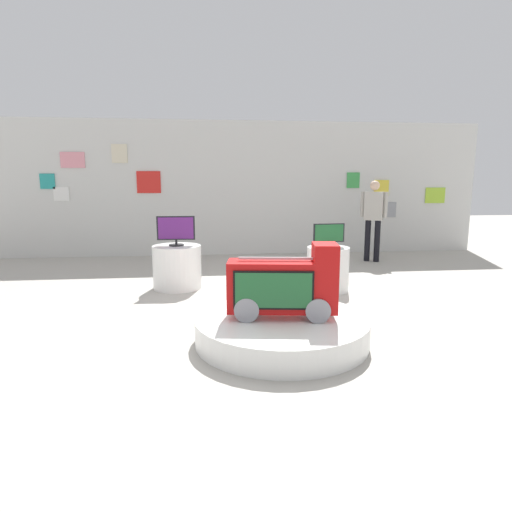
{
  "coord_description": "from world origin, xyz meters",
  "views": [
    {
      "loc": [
        -0.45,
        -4.8,
        1.72
      ],
      "look_at": [
        0.07,
        0.0,
        0.86
      ],
      "focal_mm": 29.88,
      "sensor_mm": 36.0,
      "label": 1
    }
  ],
  "objects_px": {
    "novelty_firetruck_tv": "(284,288)",
    "tv_on_center_rear": "(329,234)",
    "display_pedestal_left_rear": "(177,267)",
    "shopper_browsing_near_truck": "(373,215)",
    "main_display_pedestal": "(281,329)",
    "display_pedestal_center_rear": "(328,269)",
    "tv_on_left_rear": "(176,230)"
  },
  "relations": [
    {
      "from": "tv_on_left_rear",
      "to": "shopper_browsing_near_truck",
      "type": "height_order",
      "value": "shopper_browsing_near_truck"
    },
    {
      "from": "novelty_firetruck_tv",
      "to": "shopper_browsing_near_truck",
      "type": "relative_size",
      "value": 0.69
    },
    {
      "from": "novelty_firetruck_tv",
      "to": "display_pedestal_center_rear",
      "type": "height_order",
      "value": "novelty_firetruck_tv"
    },
    {
      "from": "main_display_pedestal",
      "to": "tv_on_center_rear",
      "type": "relative_size",
      "value": 3.75
    },
    {
      "from": "main_display_pedestal",
      "to": "tv_on_left_rear",
      "type": "relative_size",
      "value": 3.1
    },
    {
      "from": "tv_on_left_rear",
      "to": "display_pedestal_center_rear",
      "type": "height_order",
      "value": "tv_on_left_rear"
    },
    {
      "from": "tv_on_left_rear",
      "to": "shopper_browsing_near_truck",
      "type": "bearing_deg",
      "value": 25.37
    },
    {
      "from": "display_pedestal_left_rear",
      "to": "display_pedestal_center_rear",
      "type": "xyz_separation_m",
      "value": [
        2.36,
        -0.42,
        0.0
      ]
    },
    {
      "from": "main_display_pedestal",
      "to": "shopper_browsing_near_truck",
      "type": "distance_m",
      "value": 5.2
    },
    {
      "from": "tv_on_left_rear",
      "to": "display_pedestal_left_rear",
      "type": "bearing_deg",
      "value": 91.77
    },
    {
      "from": "shopper_browsing_near_truck",
      "to": "novelty_firetruck_tv",
      "type": "bearing_deg",
      "value": -121.42
    },
    {
      "from": "shopper_browsing_near_truck",
      "to": "display_pedestal_left_rear",
      "type": "bearing_deg",
      "value": -154.68
    },
    {
      "from": "novelty_firetruck_tv",
      "to": "tv_on_center_rear",
      "type": "xyz_separation_m",
      "value": [
        1.06,
        2.07,
        0.3
      ]
    },
    {
      "from": "display_pedestal_left_rear",
      "to": "display_pedestal_center_rear",
      "type": "bearing_deg",
      "value": -10.02
    },
    {
      "from": "display_pedestal_left_rear",
      "to": "tv_on_left_rear",
      "type": "xyz_separation_m",
      "value": [
        0.0,
        -0.0,
        0.6
      ]
    },
    {
      "from": "main_display_pedestal",
      "to": "shopper_browsing_near_truck",
      "type": "xyz_separation_m",
      "value": [
        2.69,
        4.36,
        0.87
      ]
    },
    {
      "from": "display_pedestal_center_rear",
      "to": "shopper_browsing_near_truck",
      "type": "height_order",
      "value": "shopper_browsing_near_truck"
    },
    {
      "from": "main_display_pedestal",
      "to": "novelty_firetruck_tv",
      "type": "bearing_deg",
      "value": -24.26
    },
    {
      "from": "display_pedestal_left_rear",
      "to": "tv_on_center_rear",
      "type": "bearing_deg",
      "value": -10.12
    },
    {
      "from": "tv_on_left_rear",
      "to": "tv_on_center_rear",
      "type": "distance_m",
      "value": 2.4
    },
    {
      "from": "tv_on_left_rear",
      "to": "display_pedestal_center_rear",
      "type": "distance_m",
      "value": 2.47
    },
    {
      "from": "shopper_browsing_near_truck",
      "to": "tv_on_center_rear",
      "type": "bearing_deg",
      "value": -124.98
    },
    {
      "from": "novelty_firetruck_tv",
      "to": "tv_on_center_rear",
      "type": "relative_size",
      "value": 2.39
    },
    {
      "from": "novelty_firetruck_tv",
      "to": "tv_on_left_rear",
      "type": "distance_m",
      "value": 2.83
    },
    {
      "from": "novelty_firetruck_tv",
      "to": "tv_on_left_rear",
      "type": "relative_size",
      "value": 1.98
    },
    {
      "from": "main_display_pedestal",
      "to": "display_pedestal_left_rear",
      "type": "xyz_separation_m",
      "value": [
        -1.28,
        2.48,
        0.21
      ]
    },
    {
      "from": "novelty_firetruck_tv",
      "to": "main_display_pedestal",
      "type": "bearing_deg",
      "value": 155.74
    },
    {
      "from": "display_pedestal_left_rear",
      "to": "display_pedestal_center_rear",
      "type": "distance_m",
      "value": 2.4
    },
    {
      "from": "display_pedestal_left_rear",
      "to": "shopper_browsing_near_truck",
      "type": "distance_m",
      "value": 4.44
    },
    {
      "from": "main_display_pedestal",
      "to": "display_pedestal_center_rear",
      "type": "distance_m",
      "value": 2.34
    },
    {
      "from": "main_display_pedestal",
      "to": "novelty_firetruck_tv",
      "type": "distance_m",
      "value": 0.46
    },
    {
      "from": "novelty_firetruck_tv",
      "to": "display_pedestal_left_rear",
      "type": "height_order",
      "value": "novelty_firetruck_tv"
    }
  ]
}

